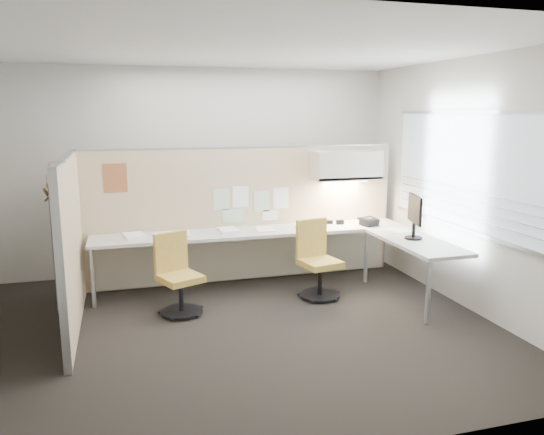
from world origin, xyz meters
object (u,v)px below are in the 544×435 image
object	(u,v)px
chair_left	(177,277)
phone	(369,222)
chair_right	(317,262)
desk	(282,241)
monitor	(415,214)

from	to	relation	value
chair_left	phone	distance (m)	2.65
chair_right	phone	xyz separation A→B (m)	(0.89, 0.45, 0.35)
desk	monitor	world-z (taller)	monitor
phone	monitor	bearing A→B (deg)	-96.43
desk	chair_right	size ratio (longest dim) A/B	4.35
chair_left	monitor	bearing A→B (deg)	-29.37
monitor	phone	bearing A→B (deg)	26.81
chair_left	chair_right	xyz separation A→B (m)	(1.68, 0.09, 0.02)
chair_left	phone	bearing A→B (deg)	-11.38
monitor	phone	distance (m)	0.89
chair_right	desk	bearing A→B (deg)	113.18
chair_right	phone	bearing A→B (deg)	14.93
chair_right	chair_left	bearing A→B (deg)	171.01
phone	chair_left	bearing A→B (deg)	174.10
chair_right	phone	distance (m)	1.06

